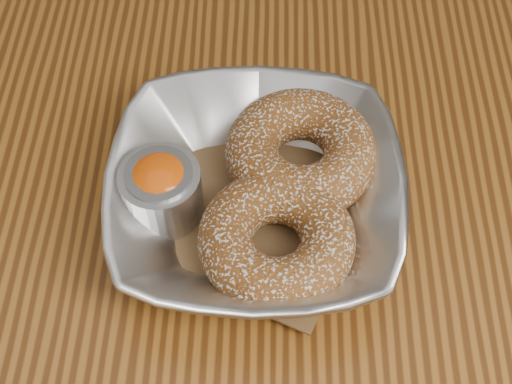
{
  "coord_description": "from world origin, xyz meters",
  "views": [
    {
      "loc": [
        0.07,
        -0.2,
        1.19
      ],
      "look_at": [
        0.07,
        0.08,
        0.78
      ],
      "focal_mm": 50.0,
      "sensor_mm": 36.0,
      "label": 1
    }
  ],
  "objects_px": {
    "serving_bowl": "(256,196)",
    "donut_front": "(277,240)",
    "donut_back": "(301,152)",
    "table": "(167,368)",
    "ramekin": "(161,190)"
  },
  "relations": [
    {
      "from": "serving_bowl",
      "to": "donut_front",
      "type": "relative_size",
      "value": 1.95
    },
    {
      "from": "donut_back",
      "to": "table",
      "type": "bearing_deg",
      "value": -130.58
    },
    {
      "from": "serving_bowl",
      "to": "donut_back",
      "type": "height_order",
      "value": "serving_bowl"
    },
    {
      "from": "table",
      "to": "serving_bowl",
      "type": "height_order",
      "value": "serving_bowl"
    },
    {
      "from": "table",
      "to": "donut_front",
      "type": "height_order",
      "value": "donut_front"
    },
    {
      "from": "table",
      "to": "ramekin",
      "type": "xyz_separation_m",
      "value": [
        0.0,
        0.08,
        0.13
      ]
    },
    {
      "from": "donut_front",
      "to": "ramekin",
      "type": "distance_m",
      "value": 0.09
    },
    {
      "from": "serving_bowl",
      "to": "donut_front",
      "type": "bearing_deg",
      "value": -68.48
    },
    {
      "from": "donut_back",
      "to": "donut_front",
      "type": "xyz_separation_m",
      "value": [
        -0.02,
        -0.07,
        -0.0
      ]
    },
    {
      "from": "serving_bowl",
      "to": "donut_back",
      "type": "relative_size",
      "value": 1.87
    },
    {
      "from": "table",
      "to": "ramekin",
      "type": "relative_size",
      "value": 21.43
    },
    {
      "from": "donut_back",
      "to": "ramekin",
      "type": "relative_size",
      "value": 1.95
    },
    {
      "from": "serving_bowl",
      "to": "donut_front",
      "type": "xyz_separation_m",
      "value": [
        0.01,
        -0.04,
        0.0
      ]
    },
    {
      "from": "serving_bowl",
      "to": "donut_front",
      "type": "distance_m",
      "value": 0.04
    },
    {
      "from": "donut_back",
      "to": "donut_front",
      "type": "bearing_deg",
      "value": -103.18
    }
  ]
}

